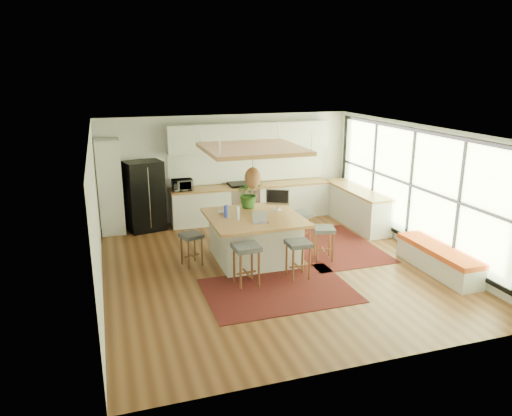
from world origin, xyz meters
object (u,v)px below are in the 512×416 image
object	(u,v)px
fridge	(144,193)
monitor	(277,198)
island	(254,238)
stool_right_front	(324,243)
stool_near_right	(298,260)
stool_near_left	(246,267)
microwave	(182,184)
island_plant	(249,196)
stool_right_back	(299,230)
stool_left_side	(192,248)
laptop	(260,217)

from	to	relation	value
fridge	monitor	size ratio (longest dim) A/B	3.40
island	stool_right_front	size ratio (longest dim) A/B	2.65
fridge	stool_near_right	size ratio (longest dim) A/B	2.36
stool_near_left	monitor	world-z (taller)	monitor
fridge	monitor	bearing A→B (deg)	-57.18
microwave	island_plant	world-z (taller)	island_plant
island_plant	monitor	bearing A→B (deg)	-38.47
island	stool_near_right	distance (m)	1.24
stool_right_back	stool_left_side	size ratio (longest dim) A/B	1.15
island	stool_near_right	size ratio (longest dim) A/B	2.57
stool_near_right	microwave	world-z (taller)	microwave
fridge	laptop	size ratio (longest dim) A/B	5.39
stool_near_left	stool_near_right	world-z (taller)	stool_near_left
fridge	stool_left_side	world-z (taller)	fridge
fridge	microwave	distance (m)	0.94
stool_near_left	stool_right_back	xyz separation A→B (m)	(1.72, 1.65, 0.00)
laptop	island_plant	bearing A→B (deg)	95.20
island	stool_right_back	xyz separation A→B (m)	(1.21, 0.50, -0.11)
stool_right_back	microwave	distance (m)	3.18
stool_near_right	stool_left_side	xyz separation A→B (m)	(-1.78, 1.21, 0.00)
stool_near_right	monitor	xyz separation A→B (m)	(0.09, 1.39, 0.83)
stool_near_right	stool_right_front	bearing A→B (deg)	38.22
fridge	stool_right_front	xyz separation A→B (m)	(3.28, -3.11, -0.57)
island	laptop	size ratio (longest dim) A/B	5.86
island	stool_right_front	xyz separation A→B (m)	(1.34, -0.46, -0.11)
stool_left_side	laptop	bearing A→B (deg)	-22.67
fridge	stool_near_left	bearing A→B (deg)	-83.18
island	monitor	distance (m)	0.97
microwave	monitor	bearing A→B (deg)	-56.11
stool_right_front	island_plant	size ratio (longest dim) A/B	1.12
stool_right_back	monitor	size ratio (longest dim) A/B	1.52
island	laptop	world-z (taller)	laptop
stool_right_front	island	bearing A→B (deg)	160.89
island	monitor	xyz separation A→B (m)	(0.59, 0.25, 0.72)
stool_left_side	laptop	size ratio (longest dim) A/B	2.09
island	stool_left_side	bearing A→B (deg)	176.34
fridge	stool_right_front	bearing A→B (deg)	-57.24
monitor	island_plant	xyz separation A→B (m)	(-0.50, 0.40, -0.02)
microwave	stool_near_right	bearing A→B (deg)	-68.16
stool_left_side	stool_near_left	bearing A→B (deg)	-57.89
stool_near_right	stool_near_left	bearing A→B (deg)	-179.20
microwave	fridge	bearing A→B (deg)	179.95
stool_near_right	island_plant	xyz separation A→B (m)	(-0.41, 1.78, 0.82)
island	microwave	xyz separation A→B (m)	(-1.02, 2.65, 0.63)
microwave	stool_near_left	bearing A→B (deg)	-82.46
stool_right_front	microwave	distance (m)	3.98
monitor	microwave	size ratio (longest dim) A/B	1.02
stool_right_back	stool_left_side	xyz separation A→B (m)	(-2.49, -0.42, 0.00)
stool_near_right	laptop	distance (m)	1.10
stool_right_back	laptop	world-z (taller)	laptop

